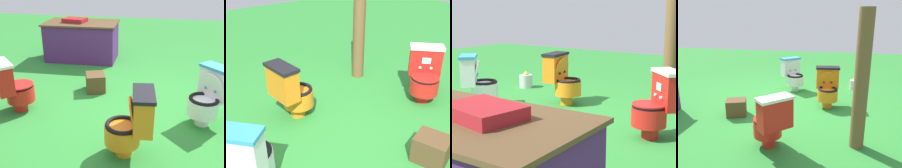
# 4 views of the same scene
# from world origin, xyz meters

# --- Properties ---
(ground) EXTENTS (14.00, 14.00, 0.00)m
(ground) POSITION_xyz_m (0.00, 0.00, 0.00)
(ground) COLOR #2D8433
(toilet_orange) EXTENTS (0.54, 0.46, 0.73)m
(toilet_orange) POSITION_xyz_m (0.16, -0.99, 0.37)
(toilet_orange) COLOR orange
(toilet_orange) RESTS_ON ground
(toilet_white) EXTENTS (0.63, 0.63, 0.73)m
(toilet_white) POSITION_xyz_m (1.01, -0.18, 0.37)
(toilet_white) COLOR white
(toilet_white) RESTS_ON ground
(toilet_red) EXTENTS (0.63, 0.63, 0.73)m
(toilet_red) POSITION_xyz_m (-1.49, -0.37, 0.37)
(toilet_red) COLOR red
(toilet_red) RESTS_ON ground
(wooden_post) EXTENTS (0.18, 0.18, 1.74)m
(wooden_post) POSITION_xyz_m (-1.23, -1.45, 0.87)
(wooden_post) COLOR brown
(wooden_post) RESTS_ON ground
(small_crate) EXTENTS (0.38, 0.40, 0.28)m
(small_crate) POSITION_xyz_m (-0.59, 0.49, 0.14)
(small_crate) COLOR brown
(small_crate) RESTS_ON ground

